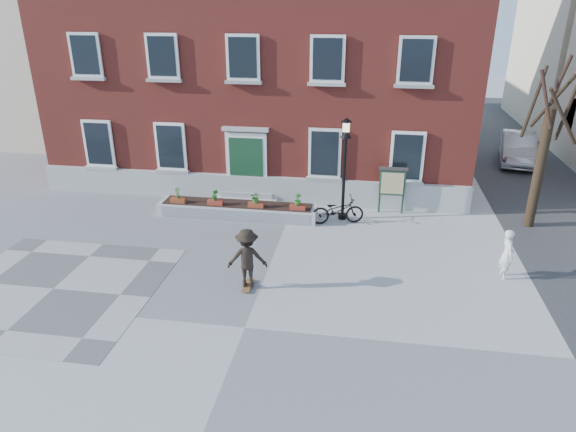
% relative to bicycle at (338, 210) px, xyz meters
% --- Properties ---
extents(ground, '(100.00, 100.00, 0.00)m').
position_rel_bicycle_xyz_m(ground, '(-1.89, -7.11, -0.52)').
color(ground, '#9E9EA1').
rests_on(ground, ground).
extents(checker_patch, '(6.00, 6.00, 0.01)m').
position_rel_bicycle_xyz_m(checker_patch, '(-7.89, -6.11, -0.52)').
color(checker_patch, '#545457').
rests_on(checker_patch, ground).
extents(distant_building, '(10.00, 12.00, 13.00)m').
position_rel_bicycle_xyz_m(distant_building, '(-19.89, 12.89, 5.98)').
color(distant_building, beige).
rests_on(distant_building, ground).
extents(bicycle, '(2.10, 1.19, 1.04)m').
position_rel_bicycle_xyz_m(bicycle, '(0.00, 0.00, 0.00)').
color(bicycle, black).
rests_on(bicycle, ground).
extents(parked_car, '(2.40, 4.83, 1.52)m').
position_rel_bicycle_xyz_m(parked_car, '(8.65, 9.38, 0.24)').
color(parked_car, '#BCBEC1').
rests_on(parked_car, ground).
extents(bystander, '(0.45, 0.62, 1.57)m').
position_rel_bicycle_xyz_m(bystander, '(5.30, -3.30, 0.26)').
color(bystander, silver).
rests_on(bystander, ground).
extents(brick_building, '(18.40, 10.85, 12.60)m').
position_rel_bicycle_xyz_m(brick_building, '(-3.89, 6.87, 5.78)').
color(brick_building, '#983329').
rests_on(brick_building, ground).
extents(planter_assembly, '(6.20, 1.12, 1.15)m').
position_rel_bicycle_xyz_m(planter_assembly, '(-3.88, 0.07, -0.22)').
color(planter_assembly, beige).
rests_on(planter_assembly, ground).
extents(bare_tree, '(1.83, 1.83, 6.16)m').
position_rel_bicycle_xyz_m(bare_tree, '(7.11, 0.90, 2.27)').
color(bare_tree, '#302215').
rests_on(bare_tree, ground).
extents(lamp_post, '(0.40, 0.40, 3.93)m').
position_rel_bicycle_xyz_m(lamp_post, '(0.16, 0.47, 2.02)').
color(lamp_post, black).
rests_on(lamp_post, ground).
extents(notice_board, '(1.10, 0.16, 1.87)m').
position_rel_bicycle_xyz_m(notice_board, '(2.01, 1.36, 0.74)').
color(notice_board, black).
rests_on(notice_board, ground).
extents(skateboarder, '(1.25, 0.87, 1.86)m').
position_rel_bicycle_xyz_m(skateboarder, '(-2.27, -5.11, 0.44)').
color(skateboarder, brown).
rests_on(skateboarder, ground).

